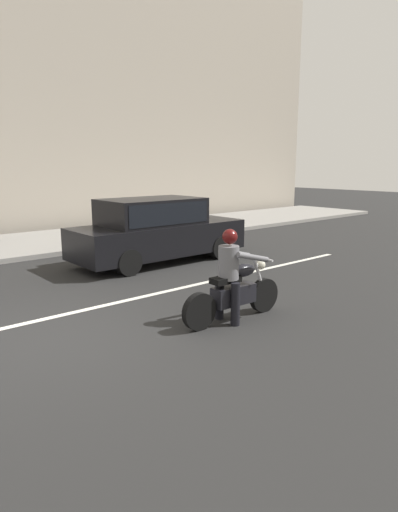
% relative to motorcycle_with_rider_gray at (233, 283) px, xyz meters
% --- Properties ---
extents(ground_plane, '(80.00, 80.00, 0.00)m').
position_rel_motorcycle_with_rider_gray_xyz_m(ground_plane, '(-2.77, 1.22, -0.64)').
color(ground_plane, '#242424').
extents(lane_marking_stripe, '(18.00, 0.14, 0.01)m').
position_rel_motorcycle_with_rider_gray_xyz_m(lane_marking_stripe, '(-2.87, 2.12, -0.64)').
color(lane_marking_stripe, silver).
rests_on(lane_marking_stripe, ground_plane).
extents(motorcycle_with_rider_gray, '(2.07, 0.70, 1.57)m').
position_rel_motorcycle_with_rider_gray_xyz_m(motorcycle_with_rider_gray, '(0.00, 0.00, 0.00)').
color(motorcycle_with_rider_gray, black).
rests_on(motorcycle_with_rider_gray, ground_plane).
extents(parked_sedan_black, '(4.75, 1.82, 1.72)m').
position_rel_motorcycle_with_rider_gray_xyz_m(parked_sedan_black, '(1.68, 4.58, 0.24)').
color(parked_sedan_black, black).
rests_on(parked_sedan_black, ground_plane).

